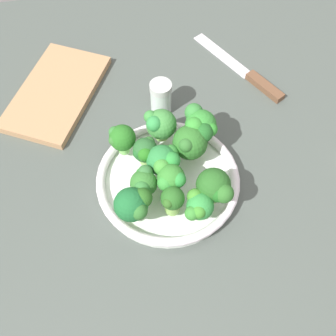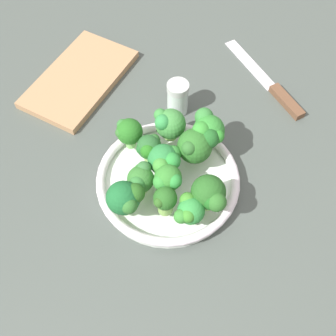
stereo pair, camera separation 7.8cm
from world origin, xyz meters
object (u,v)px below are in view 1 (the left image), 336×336
at_px(broccoli_floret_0, 121,138).
at_px(broccoli_floret_4, 192,141).
at_px(broccoli_floret_6, 215,188).
at_px(pepper_shaker, 161,98).
at_px(broccoli_floret_7, 164,161).
at_px(broccoli_floret_5, 160,124).
at_px(broccoli_floret_8, 200,124).
at_px(cutting_board, 56,93).
at_px(bowl, 168,181).
at_px(broccoli_floret_11, 171,180).
at_px(broccoli_floret_9, 144,182).
at_px(broccoli_floret_3, 172,199).
at_px(broccoli_floret_10, 198,207).
at_px(broccoli_floret_2, 133,205).
at_px(knife, 249,75).
at_px(broccoli_floret_1, 145,151).

bearing_deg(broccoli_floret_0, broccoli_floret_4, 74.37).
bearing_deg(broccoli_floret_6, pepper_shaker, -169.22).
xyz_separation_m(broccoli_floret_7, pepper_shaker, (-0.17, 0.03, -0.03)).
bearing_deg(broccoli_floret_5, broccoli_floret_8, 72.49).
bearing_deg(broccoli_floret_4, cutting_board, -133.40).
bearing_deg(broccoli_floret_5, broccoli_floret_6, 22.93).
bearing_deg(bowl, broccoli_floret_11, -1.56).
bearing_deg(broccoli_floret_5, broccoli_floret_9, -23.75).
bearing_deg(cutting_board, broccoli_floret_3, 28.82).
xyz_separation_m(broccoli_floret_8, cutting_board, (-0.20, -0.26, -0.07)).
height_order(bowl, broccoli_floret_11, broccoli_floret_11).
relative_size(broccoli_floret_7, broccoli_floret_9, 1.15).
bearing_deg(broccoli_floret_9, broccoli_floret_3, 43.94).
relative_size(bowl, broccoli_floret_11, 3.91).
xyz_separation_m(broccoli_floret_0, broccoli_floret_9, (0.10, 0.02, -0.01)).
bearing_deg(pepper_shaker, cutting_board, -111.88).
bearing_deg(broccoli_floret_0, broccoli_floret_3, 24.99).
relative_size(broccoli_floret_8, broccoli_floret_10, 1.36).
relative_size(broccoli_floret_6, broccoli_floret_10, 1.28).
xyz_separation_m(broccoli_floret_3, broccoli_floret_6, (-0.00, 0.07, 0.01)).
distance_m(broccoli_floret_3, broccoli_floret_11, 0.04).
bearing_deg(broccoli_floret_11, bowl, 178.44).
bearing_deg(pepper_shaker, broccoli_floret_7, -8.96).
distance_m(broccoli_floret_7, cutting_board, 0.32).
bearing_deg(broccoli_floret_5, broccoli_floret_2, -25.19).
relative_size(broccoli_floret_6, knife, 0.30).
distance_m(broccoli_floret_7, broccoli_floret_10, 0.11).
distance_m(broccoli_floret_1, broccoli_floret_11, 0.08).
distance_m(bowl, broccoli_floret_9, 0.07).
distance_m(broccoli_floret_1, broccoli_floret_2, 0.11).
distance_m(broccoli_floret_8, cutting_board, 0.34).
height_order(broccoli_floret_1, broccoli_floret_5, broccoli_floret_5).
relative_size(cutting_board, pepper_shaker, 3.35).
distance_m(broccoli_floret_2, broccoli_floret_5, 0.18).
height_order(broccoli_floret_1, knife, broccoli_floret_1).
distance_m(broccoli_floret_0, broccoli_floret_11, 0.13).
distance_m(broccoli_floret_3, cutting_board, 0.39).
distance_m(broccoli_floret_0, broccoli_floret_4, 0.13).
xyz_separation_m(broccoli_floret_8, knife, (-0.17, 0.16, -0.07)).
xyz_separation_m(broccoli_floret_4, broccoli_floret_9, (0.06, -0.10, -0.01)).
xyz_separation_m(broccoli_floret_2, cutting_board, (-0.33, -0.12, -0.06)).
distance_m(bowl, pepper_shaker, 0.19).
relative_size(broccoli_floret_2, broccoli_floret_9, 1.24).
distance_m(broccoli_floret_8, broccoli_floret_11, 0.13).
bearing_deg(broccoli_floret_7, broccoli_floret_1, -135.82).
bearing_deg(broccoli_floret_9, broccoli_floret_6, 71.58).
bearing_deg(pepper_shaker, broccoli_floret_8, 24.50).
height_order(broccoli_floret_0, broccoli_floret_8, broccoli_floret_8).
bearing_deg(broccoli_floret_6, broccoli_floret_9, -108.42).
bearing_deg(broccoli_floret_10, broccoli_floret_2, -101.16).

